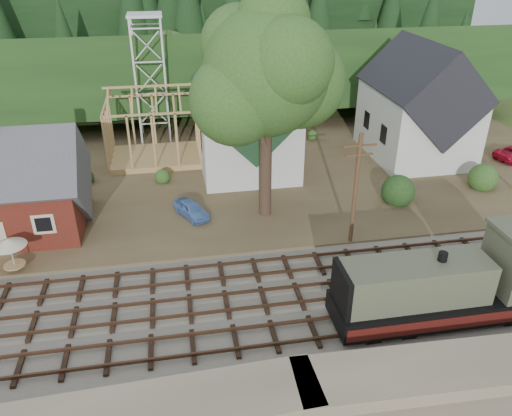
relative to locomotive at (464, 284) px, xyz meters
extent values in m
plane|color=#384C1E|center=(-10.24, 3.00, -2.25)|extent=(140.00, 140.00, 0.00)
cube|color=#726B5B|center=(-10.24, 3.00, -2.17)|extent=(64.00, 11.00, 0.16)
cube|color=brown|center=(-10.24, 21.00, -2.10)|extent=(64.00, 26.00, 0.30)
cube|color=#1E3F19|center=(-10.24, 45.00, -2.25)|extent=(70.00, 28.96, 12.74)
cube|color=black|center=(-10.24, 61.00, -2.25)|extent=(80.00, 20.00, 12.00)
cube|color=#551A13|center=(-26.24, 14.00, -0.05)|extent=(10.00, 7.00, 3.80)
cube|color=#4C4C51|center=(-26.24, 14.00, 1.85)|extent=(10.80, 7.41, 7.41)
cube|color=silver|center=(-8.24, 23.00, 1.25)|extent=(8.00, 12.00, 6.40)
cube|color=#1C3E23|center=(-8.24, 23.00, 4.45)|extent=(8.40, 12.96, 8.40)
cube|color=silver|center=(-8.24, 17.00, 6.45)|extent=(2.40, 2.40, 4.00)
cone|color=#1C3E23|center=(-8.24, 17.00, 9.75)|extent=(5.37, 5.37, 2.60)
cube|color=silver|center=(7.76, 22.00, 1.25)|extent=(8.00, 10.00, 6.40)
cube|color=black|center=(7.76, 22.00, 4.45)|extent=(8.40, 10.80, 8.40)
cube|color=tan|center=(-16.24, 25.00, -1.70)|extent=(8.00, 6.00, 0.50)
cube|color=tan|center=(-16.24, 25.00, 4.95)|extent=(8.00, 0.18, 0.18)
cube|color=silver|center=(-17.64, 29.60, 4.05)|extent=(0.18, 0.18, 12.00)
cube|color=silver|center=(-14.84, 29.60, 4.05)|extent=(0.18, 0.18, 12.00)
cube|color=silver|center=(-17.64, 32.40, 4.05)|extent=(0.18, 0.18, 12.00)
cube|color=silver|center=(-14.84, 32.40, 4.05)|extent=(0.18, 0.18, 12.00)
cube|color=silver|center=(-16.24, 31.00, 10.05)|extent=(3.20, 3.20, 0.25)
cylinder|color=#38281E|center=(-8.24, 13.00, 2.05)|extent=(0.90, 0.90, 8.00)
sphere|color=#2E531F|center=(-8.24, 13.00, 8.55)|extent=(8.40, 8.40, 8.40)
sphere|color=#2E531F|center=(-5.74, 14.00, 7.55)|extent=(6.40, 6.40, 6.40)
sphere|color=#2E531F|center=(-10.44, 12.20, 7.05)|extent=(6.00, 6.00, 6.00)
cylinder|color=#4C331E|center=(-3.24, 8.20, 1.75)|extent=(0.28, 0.28, 8.00)
cube|color=#4C331E|center=(-3.24, 8.20, 4.95)|extent=(2.20, 0.12, 0.12)
cube|color=#4C331E|center=(-3.24, 8.20, 4.35)|extent=(1.80, 0.12, 0.12)
cube|color=black|center=(-0.50, 0.00, -1.90)|extent=(12.92, 2.69, 0.38)
cube|color=black|center=(-0.50, 0.00, -1.15)|extent=(12.92, 3.12, 1.18)
cube|color=#4D4F39|center=(-2.87, 0.00, 0.57)|extent=(7.75, 2.48, 2.26)
cube|color=#49130F|center=(-0.50, -1.58, -1.15)|extent=(12.92, 0.04, 0.75)
cube|color=#49130F|center=(-0.50, 1.58, -1.15)|extent=(12.92, 0.04, 0.75)
cylinder|color=black|center=(-1.58, 0.00, 1.81)|extent=(0.47, 0.47, 0.75)
imported|color=#6290D2|center=(-13.69, 13.54, -1.36)|extent=(2.90, 3.73, 1.19)
cylinder|color=silver|center=(-24.88, 8.50, -0.93)|extent=(0.09, 0.09, 2.04)
cylinder|color=tan|center=(-24.88, 8.50, -1.54)|extent=(1.30, 1.30, 0.07)
cone|color=beige|center=(-24.88, 8.50, 0.08)|extent=(2.04, 2.04, 0.46)
camera|label=1|loc=(-14.64, -19.16, 16.13)|focal=35.00mm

